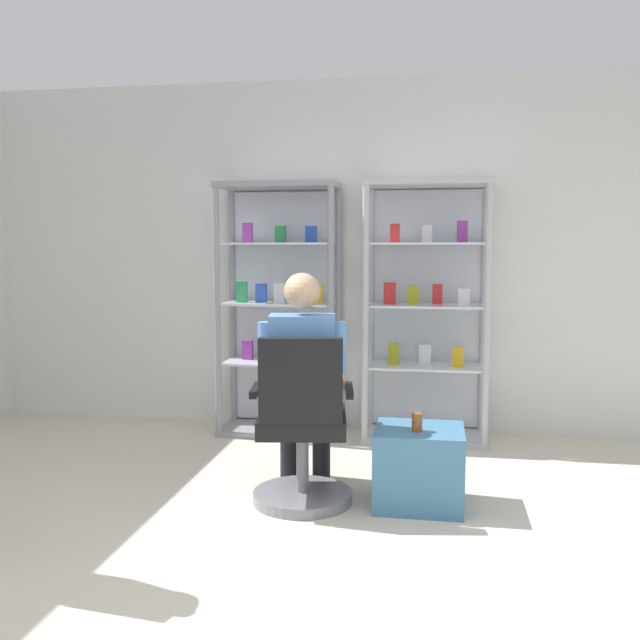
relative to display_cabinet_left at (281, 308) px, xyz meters
The scene contains 8 objects.
ground_plane 2.98m from the display_cabinet_left, 78.73° to the right, with size 7.20×7.20×0.00m, color beige.
back_wall 0.71m from the display_cabinet_left, 23.20° to the left, with size 6.00×0.10×2.70m, color silver.
display_cabinet_left is the anchor object (origin of this frame).
display_cabinet_right 1.10m from the display_cabinet_left, ahead, with size 0.90×0.45×1.90m.
office_chair 1.69m from the display_cabinet_left, 73.17° to the right, with size 0.60×0.56×0.96m.
seated_shopkeeper 1.46m from the display_cabinet_left, 72.25° to the right, with size 0.53×0.60×1.29m.
storage_crate 1.94m from the display_cabinet_left, 52.04° to the right, with size 0.49×0.44×0.43m, color teal.
tea_glass 1.89m from the display_cabinet_left, 53.54° to the right, with size 0.06×0.06×0.10m, color brown.
Camera 1 is at (0.64, -2.44, 1.44)m, focal length 39.22 mm.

